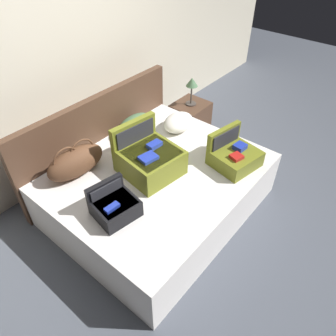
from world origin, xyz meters
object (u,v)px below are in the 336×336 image
(bed, at_px, (159,189))
(hard_case_small, at_px, (115,206))
(hard_case_medium, at_px, (234,155))
(pillow_near_headboard, at_px, (135,125))
(pillow_center_head, at_px, (178,122))
(hard_case_large, at_px, (149,159))
(nightstand, at_px, (190,120))
(table_lamp, at_px, (192,85))
(duffel_bag, at_px, (76,162))

(bed, height_order, hard_case_small, hard_case_small)
(hard_case_medium, height_order, pillow_near_headboard, hard_case_medium)
(hard_case_small, distance_m, pillow_center_head, 1.39)
(hard_case_small, bearing_deg, pillow_near_headboard, 45.98)
(bed, bearing_deg, hard_case_large, 132.08)
(hard_case_small, bearing_deg, nightstand, 28.15)
(hard_case_large, relative_size, nightstand, 1.22)
(hard_case_small, bearing_deg, pillow_center_head, 25.87)
(hard_case_small, xyz_separation_m, pillow_center_head, (1.33, 0.39, -0.01))
(hard_case_medium, height_order, table_lamp, hard_case_medium)
(pillow_center_head, xyz_separation_m, nightstand, (0.58, 0.25, -0.35))
(hard_case_large, height_order, pillow_center_head, hard_case_large)
(bed, distance_m, duffel_bag, 0.86)
(duffel_bag, bearing_deg, hard_case_large, -47.33)
(hard_case_medium, height_order, hard_case_small, hard_case_medium)
(bed, distance_m, pillow_near_headboard, 0.79)
(nightstand, bearing_deg, hard_case_small, -161.38)
(duffel_bag, bearing_deg, pillow_near_headboard, 4.65)
(hard_case_medium, relative_size, duffel_bag, 0.81)
(hard_case_small, xyz_separation_m, pillow_near_headboard, (0.97, 0.72, -0.00))
(bed, height_order, pillow_near_headboard, pillow_near_headboard)
(hard_case_large, relative_size, hard_case_small, 1.50)
(pillow_center_head, bearing_deg, hard_case_small, -163.66)
(pillow_center_head, bearing_deg, bed, -156.38)
(bed, bearing_deg, hard_case_medium, -42.20)
(pillow_near_headboard, distance_m, table_lamp, 0.96)
(hard_case_large, distance_m, pillow_near_headboard, 0.69)
(hard_case_small, bearing_deg, hard_case_large, 23.63)
(bed, height_order, pillow_center_head, pillow_center_head)
(pillow_near_headboard, relative_size, pillow_center_head, 1.23)
(duffel_bag, height_order, pillow_near_headboard, duffel_bag)
(bed, bearing_deg, hard_case_small, -172.24)
(bed, distance_m, hard_case_medium, 0.82)
(hard_case_large, bearing_deg, table_lamp, 28.03)
(hard_case_small, relative_size, pillow_center_head, 0.96)
(duffel_bag, relative_size, pillow_center_head, 1.49)
(table_lamp, bearing_deg, hard_case_large, -159.46)
(hard_case_small, distance_m, nightstand, 2.05)
(duffel_bag, bearing_deg, nightstand, -0.09)
(hard_case_large, relative_size, duffel_bag, 0.97)
(pillow_near_headboard, height_order, table_lamp, table_lamp)
(bed, relative_size, hard_case_small, 5.21)
(hard_case_medium, xyz_separation_m, pillow_near_headboard, (-0.22, 1.13, -0.01))
(duffel_bag, relative_size, table_lamp, 1.66)
(duffel_bag, bearing_deg, bed, -47.39)
(hard_case_large, bearing_deg, duffel_bag, 140.16)
(hard_case_large, height_order, table_lamp, hard_case_large)
(duffel_bag, xyz_separation_m, table_lamp, (1.79, -0.00, 0.10))
(hard_case_large, xyz_separation_m, table_lamp, (1.33, 0.50, 0.08))
(bed, relative_size, hard_case_medium, 4.16)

